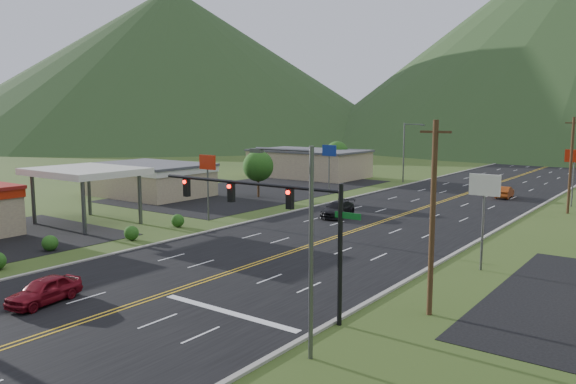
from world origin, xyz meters
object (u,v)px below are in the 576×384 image
Objects in this scene: streetlight_east at (305,238)px; car_dark_mid at (338,210)px; gas_canopy at (85,173)px; traffic_signal at (274,210)px; car_red_near at (44,291)px; car_red_far at (505,192)px; streetlight_west at (406,148)px.

car_dark_mid is at bearing 118.79° from streetlight_east.
gas_canopy is (-33.18, 12.00, -0.31)m from streetlight_east.
traffic_signal reaches higher than car_red_near.
traffic_signal is 3.08× the size of car_red_near.
streetlight_east reaches higher than car_dark_mid.
traffic_signal is at bearing -15.70° from gas_canopy.
streetlight_east is at bearing -19.88° from gas_canopy.
car_dark_mid is at bearing 114.22° from traffic_signal.
car_red_far is (-6.09, 52.29, -4.46)m from streetlight_east.
car_red_near is (7.60, -62.86, -4.46)m from streetlight_west.
car_dark_mid reaches higher than car_red_near.
car_red_near is (-15.26, -2.86, -4.46)m from streetlight_east.
streetlight_west reaches higher than car_red_far.
streetlight_east reaches higher than traffic_signal.
streetlight_east is 2.06× the size of car_red_far.
streetlight_west reaches higher than traffic_signal.
streetlight_east is at bearing 92.25° from car_red_far.
car_red_far is at bearing 70.67° from car_red_near.
streetlight_west is 63.48m from car_red_near.
car_red_near is (-10.56, -6.86, -4.61)m from traffic_signal.
gas_canopy is (-10.32, -48.00, -0.31)m from streetlight_west.
streetlight_east is at bearing -40.39° from traffic_signal.
traffic_signal is 29.59m from gas_canopy.
car_red_near is at bearing -98.29° from car_dark_mid.
car_dark_mid is (-11.26, 25.04, -4.56)m from traffic_signal.
gas_canopy reaches higher than car_red_near.
traffic_signal is 1.46× the size of streetlight_east.
streetlight_west is at bearing 107.97° from traffic_signal.
streetlight_east is at bearing -70.76° from car_dark_mid.
car_red_far is at bearing 56.08° from gas_canopy.
streetlight_east is 16.15m from car_red_near.
gas_canopy is at bearing -102.13° from streetlight_west.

